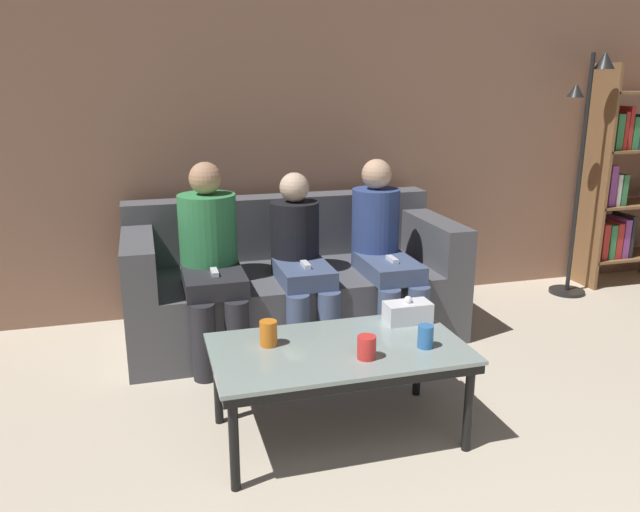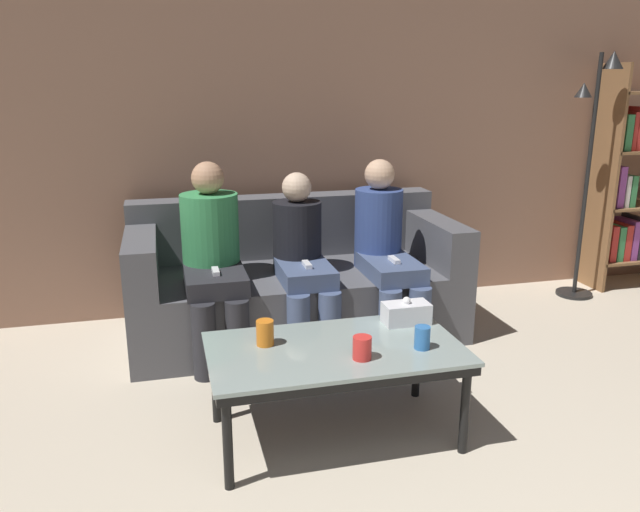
% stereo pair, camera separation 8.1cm
% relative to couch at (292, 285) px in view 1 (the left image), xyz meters
% --- Properties ---
extents(wall_back, '(12.00, 0.06, 2.60)m').
position_rel_couch_xyz_m(wall_back, '(0.00, 0.53, 0.99)').
color(wall_back, '#8C6651').
rests_on(wall_back, ground_plane).
extents(couch, '(2.02, 0.90, 0.83)m').
position_rel_couch_xyz_m(couch, '(0.00, 0.00, 0.00)').
color(couch, '#515156').
rests_on(couch, ground_plane).
extents(coffee_table, '(1.11, 0.62, 0.44)m').
position_rel_couch_xyz_m(coffee_table, '(-0.09, -1.27, 0.09)').
color(coffee_table, '#8C9E99').
rests_on(coffee_table, ground_plane).
extents(cup_near_left, '(0.08, 0.08, 0.11)m').
position_rel_couch_xyz_m(cup_near_left, '(-0.38, -1.18, 0.18)').
color(cup_near_left, orange).
rests_on(cup_near_left, coffee_table).
extents(cup_near_right, '(0.07, 0.07, 0.10)m').
position_rel_couch_xyz_m(cup_near_right, '(0.27, -1.38, 0.18)').
color(cup_near_right, '#3372BF').
rests_on(cup_near_right, coffee_table).
extents(cup_far_center, '(0.08, 0.08, 0.10)m').
position_rel_couch_xyz_m(cup_far_center, '(-0.01, -1.42, 0.18)').
color(cup_far_center, red).
rests_on(cup_far_center, coffee_table).
extents(tissue_box, '(0.22, 0.12, 0.13)m').
position_rel_couch_xyz_m(tissue_box, '(0.32, -1.09, 0.18)').
color(tissue_box, white).
rests_on(tissue_box, coffee_table).
extents(bookshelf, '(0.73, 0.32, 1.69)m').
position_rel_couch_xyz_m(bookshelf, '(2.71, 0.30, 0.49)').
color(bookshelf, brown).
rests_on(bookshelf, ground_plane).
extents(standing_lamp, '(0.31, 0.26, 1.76)m').
position_rel_couch_xyz_m(standing_lamp, '(2.21, 0.15, 0.77)').
color(standing_lamp, black).
rests_on(standing_lamp, ground_plane).
extents(seated_person_left_end, '(0.33, 0.67, 1.12)m').
position_rel_couch_xyz_m(seated_person_left_end, '(-0.52, -0.21, 0.29)').
color(seated_person_left_end, '#28282D').
rests_on(seated_person_left_end, ground_plane).
extents(seated_person_mid_left, '(0.31, 0.64, 1.04)m').
position_rel_couch_xyz_m(seated_person_mid_left, '(0.00, -0.23, 0.24)').
color(seated_person_mid_left, '#47567A').
rests_on(seated_person_mid_left, ground_plane).
extents(seated_person_mid_right, '(0.31, 0.69, 1.10)m').
position_rel_couch_xyz_m(seated_person_mid_right, '(0.52, -0.24, 0.27)').
color(seated_person_mid_right, '#47567A').
rests_on(seated_person_mid_right, ground_plane).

